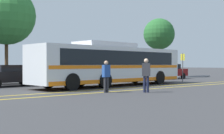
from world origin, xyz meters
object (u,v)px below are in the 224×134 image
bus_stop_sign (183,64)px  tree_0 (6,16)px  parked_car_1 (10,75)px  parked_car_2 (77,74)px  parked_car_3 (133,73)px  transit_bus (112,64)px  pedestrian_1 (146,73)px  tree_2 (159,34)px  pedestrian_0 (106,74)px  parked_car_4 (169,71)px

bus_stop_sign → tree_0: tree_0 is taller
parked_car_1 → parked_car_2: size_ratio=0.93×
parked_car_3 → bus_stop_sign: bearing=-159.3°
transit_bus → tree_0: bearing=-157.0°
pedestrian_1 → tree_0: size_ratio=0.23×
bus_stop_sign → tree_0: (-11.91, 8.51, 3.91)m
tree_2 → parked_car_2: bearing=-164.4°
parked_car_3 → tree_0: size_ratio=0.63×
parked_car_1 → parked_car_3: parked_car_1 is taller
bus_stop_sign → pedestrian_1: bearing=-67.4°
parked_car_2 → pedestrian_0: bearing=162.4°
pedestrian_1 → tree_2: bearing=91.8°
parked_car_2 → pedestrian_0: pedestrian_0 is taller
bus_stop_sign → pedestrian_0: bearing=-77.1°
transit_bus → parked_car_1: bearing=-130.5°
parked_car_3 → pedestrian_1: bearing=136.4°
transit_bus → parked_car_3: size_ratio=2.58×
parked_car_4 → tree_2: bearing=-36.8°
parked_car_2 → bus_stop_sign: bus_stop_sign is taller
parked_car_1 → bus_stop_sign: bus_stop_sign is taller
transit_bus → tree_2: (13.72, 7.95, 3.52)m
pedestrian_0 → bus_stop_sign: 11.64m
parked_car_2 → pedestrian_1: pedestrian_1 is taller
transit_bus → parked_car_2: bearing=179.5°
parked_car_3 → parked_car_2: bearing=84.6°
tree_0 → parked_car_4: bearing=-14.2°
parked_car_1 → bus_stop_sign: bearing=66.9°
parked_car_1 → tree_2: tree_2 is taller
parked_car_3 → parked_car_4: size_ratio=1.16×
transit_bus → bus_stop_sign: (7.55, -0.27, 0.01)m
pedestrian_1 → tree_0: 14.31m
transit_bus → parked_car_2: transit_bus is taller
parked_car_1 → tree_0: tree_0 is taller
bus_stop_sign → tree_0: 15.15m
pedestrian_1 → bus_stop_sign: bearing=79.1°
parked_car_1 → parked_car_4: (16.84, 0.25, 0.02)m
parked_car_2 → tree_2: bearing=-69.8°
transit_bus → parked_car_3: 6.91m
pedestrian_1 → bus_stop_sign: (9.39, 4.88, 0.50)m
pedestrian_1 → bus_stop_sign: 10.60m
parked_car_3 → pedestrian_1: 11.74m
transit_bus → bus_stop_sign: transit_bus is taller
parked_car_4 → tree_2: (2.55, 3.64, 4.28)m
pedestrian_1 → tree_2: tree_2 is taller
transit_bus → parked_car_1: 7.02m
parked_car_3 → parked_car_4: bearing=-89.2°
bus_stop_sign → transit_bus: bearing=-96.9°
bus_stop_sign → tree_0: bearing=-130.4°
parked_car_3 → pedestrian_1: pedestrian_1 is taller
parked_car_4 → tree_0: size_ratio=0.54×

